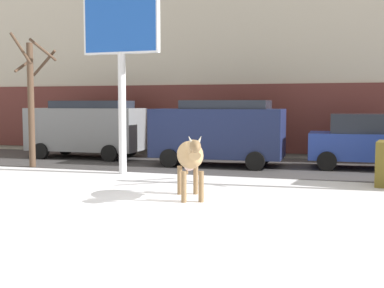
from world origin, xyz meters
TOP-DOWN VIEW (x-y plane):
  - ground_plane at (0.00, 0.00)m, footprint 120.00×120.00m
  - road_strip at (0.00, 7.16)m, footprint 60.00×5.60m
  - building_facade at (0.00, 12.97)m, footprint 44.00×6.10m
  - cow_tan at (1.17, 0.69)m, footprint 1.15×1.90m
  - billboard at (-2.10, 3.97)m, footprint 2.52×0.29m
  - car_grey_van at (-5.46, 7.72)m, footprint 4.63×2.19m
  - car_navy_van at (0.30, 6.81)m, footprint 4.63×2.19m
  - car_blue_hatchback at (5.12, 7.41)m, footprint 3.53×1.97m
  - pedestrian_near_billboard at (-5.69, 10.46)m, footprint 0.36×0.24m
  - bare_tree_right_lot at (-5.76, 4.53)m, footprint 1.30×1.51m

SIDE VIEW (x-z plane):
  - ground_plane at x=0.00m, z-range 0.00..0.00m
  - road_strip at x=0.00m, z-range 0.00..0.01m
  - pedestrian_near_billboard at x=-5.69m, z-range 0.01..1.74m
  - car_blue_hatchback at x=5.12m, z-range 0.00..1.86m
  - cow_tan at x=1.17m, z-range 0.22..1.76m
  - car_grey_van at x=-5.46m, z-range 0.08..2.40m
  - car_navy_van at x=0.30m, z-range 0.08..2.40m
  - bare_tree_right_lot at x=-5.76m, z-range 0.16..4.76m
  - billboard at x=-2.10m, z-range 1.53..7.09m
  - building_facade at x=0.00m, z-range -0.02..12.98m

